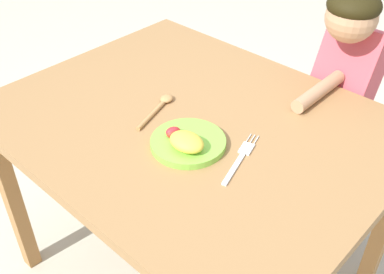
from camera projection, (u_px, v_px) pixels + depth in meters
The scene contains 6 objects.
ground_plane at pixel (192, 274), 1.82m from camera, with size 8.00×8.00×0.00m, color beige.
dining_table at pixel (192, 140), 1.41m from camera, with size 1.15×0.91×0.75m.
plate at pixel (187, 142), 1.24m from camera, with size 0.21×0.21×0.06m.
fork at pixel (241, 158), 1.21m from camera, with size 0.08×0.22×0.01m.
spoon at pixel (160, 106), 1.40m from camera, with size 0.08×0.20×0.02m.
person at pixel (337, 121), 1.69m from camera, with size 0.20×0.44×1.06m.
Camera 1 is at (0.76, -0.82, 1.53)m, focal length 43.18 mm.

